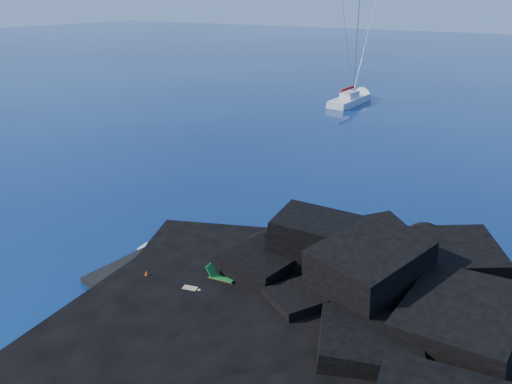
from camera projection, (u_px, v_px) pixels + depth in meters
ground at (111, 267)px, 27.97m from camera, size 400.00×400.00×0.00m
headland at (349, 313)px, 23.90m from camera, size 24.00×24.00×3.60m
beach at (178, 286)px, 26.14m from camera, size 9.08×6.86×0.70m
surf_foam at (235, 253)px, 29.43m from camera, size 10.00×8.00×0.06m
sailboat at (351, 103)px, 69.46m from camera, size 3.15×12.96×13.50m
deck_chair at (222, 275)px, 25.52m from camera, size 1.54×0.84×1.01m
towel at (190, 292)px, 24.89m from camera, size 2.23×1.44×0.05m
sunbather at (190, 290)px, 24.83m from camera, size 2.02×0.95×0.27m
marker_cone at (147, 275)px, 25.94m from camera, size 0.48×0.48×0.57m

